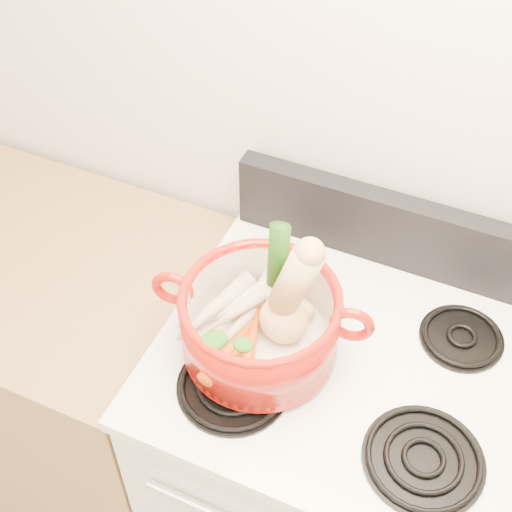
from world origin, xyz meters
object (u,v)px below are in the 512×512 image
at_px(stove_body, 333,472).
at_px(squash, 285,292).
at_px(dutch_oven, 260,323).
at_px(leek, 276,276).

height_order(stove_body, squash, squash).
relative_size(stove_body, dutch_oven, 2.96).
height_order(dutch_oven, squash, squash).
xyz_separation_m(stove_body, leek, (-0.17, -0.01, 0.67)).
distance_m(stove_body, dutch_oven, 0.61).
xyz_separation_m(squash, leek, (-0.03, 0.03, 0.00)).
xyz_separation_m(dutch_oven, squash, (0.04, 0.03, 0.08)).
height_order(stove_body, dutch_oven, dutch_oven).
distance_m(stove_body, squash, 0.68).
xyz_separation_m(stove_body, dutch_oven, (-0.18, -0.06, 0.58)).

